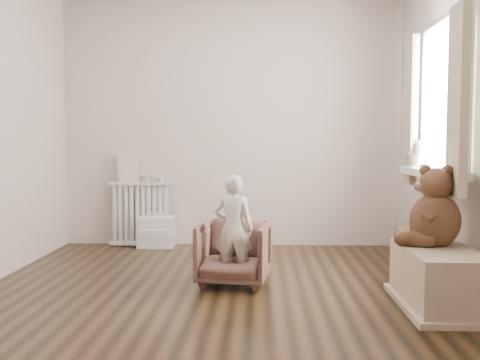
{
  "coord_description": "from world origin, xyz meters",
  "views": [
    {
      "loc": [
        0.32,
        -3.95,
        1.11
      ],
      "look_at": [
        0.15,
        0.45,
        0.8
      ],
      "focal_mm": 40.0,
      "sensor_mm": 36.0,
      "label": 1
    }
  ],
  "objects_px": {
    "armchair": "(234,253)",
    "plush_cat": "(416,155)",
    "radiator": "(140,210)",
    "toy_bench": "(439,278)",
    "teddy_bear": "(436,207)",
    "child": "(234,229)",
    "toy_vanity": "(157,221)"
  },
  "relations": [
    {
      "from": "radiator",
      "to": "armchair",
      "type": "xyz_separation_m",
      "value": [
        1.08,
        -1.51,
        -0.14
      ]
    },
    {
      "from": "radiator",
      "to": "teddy_bear",
      "type": "xyz_separation_m",
      "value": [
        2.49,
        -1.94,
        0.28
      ]
    },
    {
      "from": "child",
      "to": "plush_cat",
      "type": "height_order",
      "value": "plush_cat"
    },
    {
      "from": "toy_vanity",
      "to": "child",
      "type": "height_order",
      "value": "child"
    },
    {
      "from": "radiator",
      "to": "teddy_bear",
      "type": "bearing_deg",
      "value": -37.96
    },
    {
      "from": "toy_bench",
      "to": "radiator",
      "type": "bearing_deg",
      "value": 140.47
    },
    {
      "from": "armchair",
      "to": "teddy_bear",
      "type": "xyz_separation_m",
      "value": [
        1.41,
        -0.44,
        0.42
      ]
    },
    {
      "from": "armchair",
      "to": "child",
      "type": "xyz_separation_m",
      "value": [
        0.0,
        -0.05,
        0.2
      ]
    },
    {
      "from": "toy_vanity",
      "to": "teddy_bear",
      "type": "height_order",
      "value": "teddy_bear"
    },
    {
      "from": "radiator",
      "to": "toy_vanity",
      "type": "xyz_separation_m",
      "value": [
        0.18,
        -0.03,
        -0.11
      ]
    },
    {
      "from": "teddy_bear",
      "to": "plush_cat",
      "type": "height_order",
      "value": "plush_cat"
    },
    {
      "from": "toy_bench",
      "to": "teddy_bear",
      "type": "height_order",
      "value": "teddy_bear"
    },
    {
      "from": "radiator",
      "to": "plush_cat",
      "type": "xyz_separation_m",
      "value": [
        2.63,
        -0.98,
        0.61
      ]
    },
    {
      "from": "radiator",
      "to": "child",
      "type": "xyz_separation_m",
      "value": [
        1.08,
        -1.56,
        0.05
      ]
    },
    {
      "from": "toy_vanity",
      "to": "toy_bench",
      "type": "height_order",
      "value": "toy_vanity"
    },
    {
      "from": "toy_vanity",
      "to": "plush_cat",
      "type": "height_order",
      "value": "plush_cat"
    },
    {
      "from": "plush_cat",
      "to": "radiator",
      "type": "bearing_deg",
      "value": 137.2
    },
    {
      "from": "toy_vanity",
      "to": "teddy_bear",
      "type": "relative_size",
      "value": 1.08
    },
    {
      "from": "radiator",
      "to": "toy_vanity",
      "type": "distance_m",
      "value": 0.22
    },
    {
      "from": "toy_vanity",
      "to": "plush_cat",
      "type": "bearing_deg",
      "value": -21.23
    },
    {
      "from": "child",
      "to": "toy_bench",
      "type": "bearing_deg",
      "value": 168.82
    },
    {
      "from": "child",
      "to": "plush_cat",
      "type": "relative_size",
      "value": 3.1
    },
    {
      "from": "radiator",
      "to": "toy_bench",
      "type": "relative_size",
      "value": 0.81
    },
    {
      "from": "radiator",
      "to": "child",
      "type": "distance_m",
      "value": 1.89
    },
    {
      "from": "child",
      "to": "toy_bench",
      "type": "distance_m",
      "value": 1.51
    },
    {
      "from": "armchair",
      "to": "child",
      "type": "relative_size",
      "value": 0.64
    },
    {
      "from": "toy_bench",
      "to": "teddy_bear",
      "type": "xyz_separation_m",
      "value": [
        0.0,
        0.11,
        0.47
      ]
    },
    {
      "from": "radiator",
      "to": "toy_vanity",
      "type": "height_order",
      "value": "radiator"
    },
    {
      "from": "toy_vanity",
      "to": "radiator",
      "type": "bearing_deg",
      "value": 170.6
    },
    {
      "from": "radiator",
      "to": "toy_bench",
      "type": "distance_m",
      "value": 3.23
    },
    {
      "from": "armchair",
      "to": "plush_cat",
      "type": "bearing_deg",
      "value": 27.04
    },
    {
      "from": "toy_vanity",
      "to": "armchair",
      "type": "xyz_separation_m",
      "value": [
        0.9,
        -1.48,
        -0.03
      ]
    }
  ]
}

